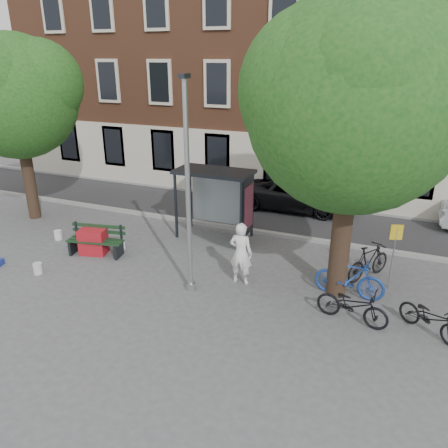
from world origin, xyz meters
The scene contains 21 objects.
ground centered at (0.00, 0.00, 0.00)m, with size 90.00×90.00×0.00m, color #4C4C4F.
road centered at (0.00, 7.00, 0.01)m, with size 40.00×4.00×0.01m, color #28282B.
curb_near centered at (0.00, 5.00, 0.06)m, with size 40.00×0.25×0.12m, color gray.
curb_far centered at (0.00, 9.00, 0.06)m, with size 40.00×0.25×0.12m, color gray.
building_row centered at (0.00, 13.00, 7.00)m, with size 30.00×8.00×14.00m, color brown.
lamppost centered at (0.00, 0.00, 2.78)m, with size 0.28×0.35×6.11m.
tree_right centered at (4.01, 1.38, 5.62)m, with size 5.76×5.60×8.20m.
tree_left centered at (-8.99, 2.88, 5.22)m, with size 5.18×4.86×7.40m.
bus_shelter centered at (-0.61, 4.11, 1.92)m, with size 2.85×1.45×2.62m.
painter centered at (1.20, 1.00, 0.98)m, with size 0.71×0.47×1.95m, color white.
bench centered at (-4.16, 0.99, 0.47)m, with size 2.06×1.01×1.01m.
bike_a centered at (4.61, 0.13, 0.50)m, with size 0.66×1.89×0.99m, color black.
bike_b centered at (4.36, 1.41, 0.59)m, with size 0.56×1.98×1.19m, color #1B3D96.
bike_c centered at (6.49, 0.32, 0.46)m, with size 0.61×1.76×0.93m, color black.
bike_d centered at (4.76, 2.77, 0.57)m, with size 0.53×1.88×1.13m, color black.
car_dark centered at (1.07, 8.40, 0.70)m, with size 2.32×5.02×1.40m, color black.
red_stand centered at (-4.30, 0.99, 0.45)m, with size 0.90×0.60×0.90m, color #A6161F.
bucket_a centered at (-4.97, -0.95, 0.18)m, with size 0.28×0.28×0.36m, color silver.
bucket_b centered at (-3.62, 1.66, 0.18)m, with size 0.28×0.28×0.36m, color silver.
bucket_c centered at (-6.35, 1.47, 0.18)m, with size 0.28×0.28×0.36m, color silver.
notice_sign centered at (5.42, 2.41, 1.49)m, with size 0.34×0.14×2.03m.
Camera 1 is at (5.30, -10.15, 6.54)m, focal length 35.00 mm.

